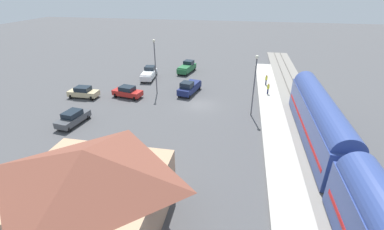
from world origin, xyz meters
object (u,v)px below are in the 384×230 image
Objects in this scene: pickup_white at (149,74)px; light_pole_near_platform at (255,79)px; station_building at (90,186)px; pickup_navy at (189,87)px; pickup_green at (187,67)px; sedan_charcoal at (73,118)px; sedan_red at (127,92)px; light_pole_lot_center at (155,61)px; pedestrian_waiting_far at (268,88)px; pedestrian_on_platform at (266,79)px; sedan_tan at (83,92)px.

pickup_white is 0.70× the size of light_pole_near_platform.
pickup_navy is (-1.63, -26.07, -2.19)m from station_building.
pickup_white is 0.98× the size of pickup_green.
sedan_charcoal is (10.38, -13.22, -2.34)m from station_building.
pickup_green is 21.35m from light_pole_near_platform.
pickup_green is at bearing -76.37° from pickup_navy.
light_pole_lot_center reaches higher than sedan_red.
sedan_red is (21.12, 4.64, -0.40)m from pedestrian_waiting_far.
pickup_green is (14.76, -5.34, -0.25)m from pedestrian_on_platform.
pickup_green is at bearing -101.34° from light_pole_lot_center.
station_building is 1.83× the size of pickup_navy.
sedan_tan is at bearing 20.48° from pedestrian_on_platform.
pickup_navy is 0.67× the size of light_pole_lot_center.
station_building is 1.31× the size of light_pole_near_platform.
pedestrian_on_platform reaches higher than sedan_charcoal.
pickup_green is at bearing -138.62° from pickup_white.
light_pole_lot_center reaches higher than sedan_charcoal.
pedestrian_on_platform reaches higher than sedan_red.
pickup_navy is 6.65m from light_pole_lot_center.
pedestrian_waiting_far is at bearing -172.31° from light_pole_lot_center.
pickup_white reaches higher than sedan_tan.
pedestrian_on_platform is at bearing -159.00° from light_pole_lot_center.
pedestrian_on_platform is 12.55m from light_pole_near_platform.
light_pole_near_platform is at bearing 160.65° from light_pole_lot_center.
pickup_green is (2.64, -10.90, 0.00)m from pickup_navy.
sedan_charcoal is at bearing 113.25° from sedan_tan.
station_building is at bearing 86.42° from pickup_navy.
sedan_tan is at bearing -66.75° from sedan_charcoal.
pickup_white is at bearing -61.62° from light_pole_lot_center.
sedan_red is (-3.04, -9.51, 0.00)m from sedan_charcoal.
station_building is at bearing 91.57° from pickup_green.
pickup_white reaches higher than sedan_red.
light_pole_lot_center is at bearing 118.38° from pickup_white.
sedan_tan is at bearing 19.61° from light_pole_lot_center.
pickup_green is at bearing -88.43° from station_building.
sedan_tan is at bearing 12.20° from sedan_red.
pickup_white is at bearing -11.78° from pedestrian_waiting_far.
pedestrian_waiting_far is 0.36× the size of sedan_charcoal.
light_pole_lot_center reaches higher than pickup_green.
pickup_white is at bearing -33.12° from pickup_navy.
light_pole_lot_center is (-3.59, 6.65, 4.22)m from pickup_white.
pickup_white is 10.30m from pickup_navy.
sedan_charcoal is 9.98m from sedan_red.
pickup_white is (7.00, -31.70, -2.19)m from station_building.
light_pole_near_platform is at bearing 147.08° from pickup_white.
station_building reaches higher than pickup_navy.
pickup_navy is at bearing 103.63° from pickup_green.
sedan_tan is 6.67m from sedan_red.
pickup_navy is at bearing -93.58° from station_building.
light_pole_near_platform is at bearing 70.91° from pedestrian_waiting_far.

